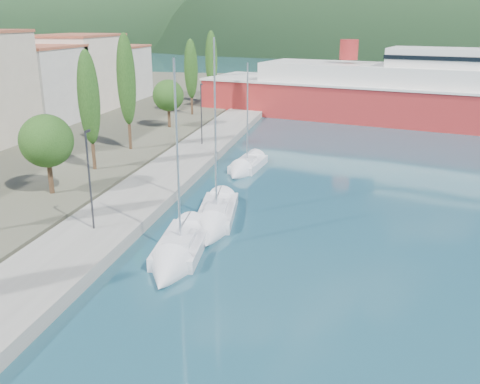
# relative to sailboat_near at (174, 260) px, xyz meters

# --- Properties ---
(ground) EXTENTS (1400.00, 1400.00, 0.00)m
(ground) POSITION_rel_sailboat_near_xyz_m (3.05, 109.17, -0.32)
(ground) COLOR #1F4D5D
(quay) EXTENTS (5.00, 88.00, 0.80)m
(quay) POSITION_rel_sailboat_near_xyz_m (-5.95, 15.17, 0.08)
(quay) COLOR gray
(quay) RESTS_ON ground
(tree_row) EXTENTS (3.86, 65.72, 11.13)m
(tree_row) POSITION_rel_sailboat_near_xyz_m (-12.40, 20.82, 5.66)
(tree_row) COLOR #47301E
(tree_row) RESTS_ON land_strip
(lamp_posts) EXTENTS (0.15, 44.42, 6.06)m
(lamp_posts) POSITION_rel_sailboat_near_xyz_m (-5.95, 3.53, 3.76)
(lamp_posts) COLOR #2D2D33
(lamp_posts) RESTS_ON quay
(sailboat_near) EXTENTS (3.29, 8.62, 12.10)m
(sailboat_near) POSITION_rel_sailboat_near_xyz_m (0.00, 0.00, 0.00)
(sailboat_near) COLOR silver
(sailboat_near) RESTS_ON ground
(sailboat_mid) EXTENTS (3.53, 9.18, 12.88)m
(sailboat_mid) POSITION_rel_sailboat_near_xyz_m (0.69, 5.78, -0.01)
(sailboat_mid) COLOR silver
(sailboat_mid) RESTS_ON ground
(sailboat_far) EXTENTS (3.00, 7.24, 10.34)m
(sailboat_far) POSITION_rel_sailboat_near_xyz_m (-0.23, 19.12, -0.03)
(sailboat_far) COLOR silver
(sailboat_far) RESTS_ON ground
(ferry) EXTENTS (56.32, 25.00, 10.95)m
(ferry) POSITION_rel_sailboat_near_xyz_m (15.36, 48.17, 3.01)
(ferry) COLOR #A62524
(ferry) RESTS_ON ground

